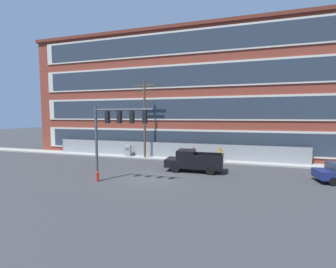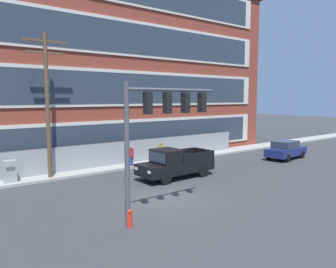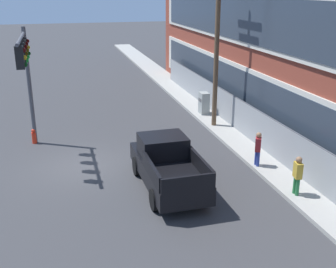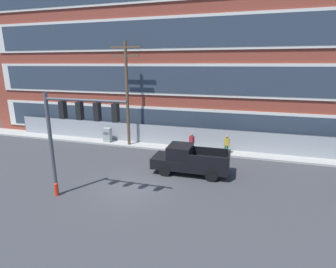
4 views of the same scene
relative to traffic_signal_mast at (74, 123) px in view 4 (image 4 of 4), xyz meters
name	(u,v)px [view 4 (image 4 of 4)]	position (x,y,z in m)	size (l,w,h in m)	color
ground_plane	(131,187)	(2.06, 2.08, -4.33)	(160.00, 160.00, 0.00)	#38383A
sidewalk_building_side	(169,147)	(2.06, 10.28, -4.25)	(80.00, 2.04, 0.16)	#9E9B93
brick_mill_building	(178,58)	(1.52, 15.31, 3.56)	(40.09, 8.62, 15.74)	brown
chain_link_fence	(159,135)	(1.05, 10.67, -3.35)	(30.49, 0.06, 1.92)	gray
traffic_signal_mast	(74,123)	(0.00, 0.00, 0.00)	(4.72, 0.43, 5.83)	#4C4C51
pickup_truck_black	(189,160)	(5.00, 5.23, -3.40)	(5.27, 2.15, 1.95)	black
utility_pole_near_corner	(127,90)	(-1.55, 9.72, 0.77)	(2.78, 0.26, 9.15)	brown
electrical_cabinet	(107,136)	(-3.87, 9.94, -3.59)	(0.72, 0.53, 1.48)	#939993
pedestrian_near_cabinet	(192,142)	(4.31, 9.49, -3.35)	(0.47, 0.40, 1.69)	navy
pedestrian_by_fence	(227,144)	(7.18, 9.68, -3.35)	(0.44, 0.31, 1.69)	#236B38
fire_hydrant	(56,189)	(-1.56, -0.05, -3.95)	(0.24, 0.24, 0.78)	red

